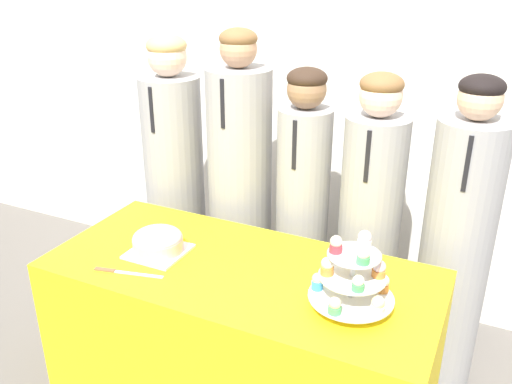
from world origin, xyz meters
The scene contains 10 objects.
wall_back centered at (0.00, 1.54, 1.35)m, with size 9.00×0.06×2.70m.
table centered at (0.00, 0.34, 0.38)m, with size 1.51×0.68×0.76m.
round_cake centered at (-0.35, 0.30, 0.81)m, with size 0.22×0.22×0.10m.
cake_knife centered at (-0.41, 0.11, 0.76)m, with size 0.27×0.08×0.01m.
cupcake_stand centered at (0.46, 0.28, 0.88)m, with size 0.29×0.29×0.27m.
student_0 centered at (-0.70, 0.94, 0.73)m, with size 0.31×0.31×1.53m.
student_1 centered at (-0.31, 0.94, 0.74)m, with size 0.31×0.32×1.57m.
student_2 centered at (0.02, 0.94, 0.69)m, with size 0.25×0.25×1.43m.
student_3 centered at (0.34, 0.94, 0.68)m, with size 0.28×0.28×1.43m.
student_4 centered at (0.72, 0.94, 0.69)m, with size 0.29×0.30×1.46m.
Camera 1 is at (0.83, -1.25, 1.84)m, focal length 38.00 mm.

